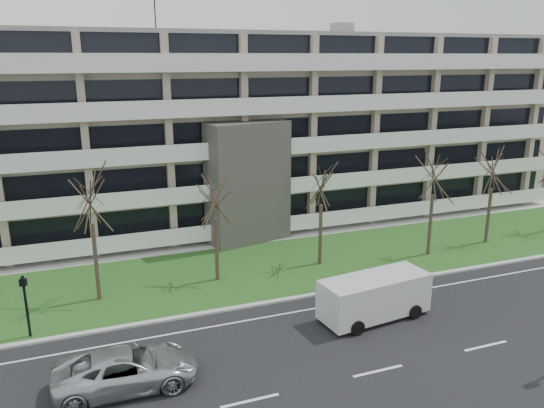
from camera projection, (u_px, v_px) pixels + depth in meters
name	position (u px, v px, depth m)	size (l,w,h in m)	color
ground	(378.00, 371.00, 23.57)	(160.00, 160.00, 0.00)	black
grass_verge	(274.00, 266.00, 35.28)	(90.00, 10.00, 0.06)	#26551C
curb	(305.00, 296.00, 30.76)	(90.00, 0.35, 0.12)	#B2B2AD
sidewalk	(249.00, 240.00, 40.23)	(90.00, 2.00, 0.08)	#B2B2AD
lane_edge_line	(316.00, 308.00, 29.42)	(90.00, 0.12, 0.01)	white
apartment_building	(222.00, 129.00, 44.33)	(60.50, 15.10, 18.75)	tan
silver_pickup	(127.00, 369.00, 22.26)	(2.75, 5.97, 1.66)	#B7BABF
blue_sedan	(356.00, 304.00, 28.52)	(1.36, 3.89, 1.28)	#7FB0DD
white_van	(376.00, 293.00, 28.08)	(6.20, 3.00, 2.32)	silver
pedestrian_signal	(25.00, 299.00, 25.84)	(0.36, 0.32, 3.30)	black
tree_2	(89.00, 192.00, 28.73)	(4.10, 4.10, 8.21)	#382B21
tree_3	(215.00, 193.00, 31.59)	(3.61, 3.61, 7.22)	#382B21
tree_4	(322.00, 180.00, 34.11)	(3.72, 3.72, 7.45)	#382B21
tree_5	(435.00, 171.00, 35.73)	(3.89, 3.89, 7.79)	#382B21
tree_6	(494.00, 166.00, 38.20)	(3.76, 3.76, 7.53)	#382B21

